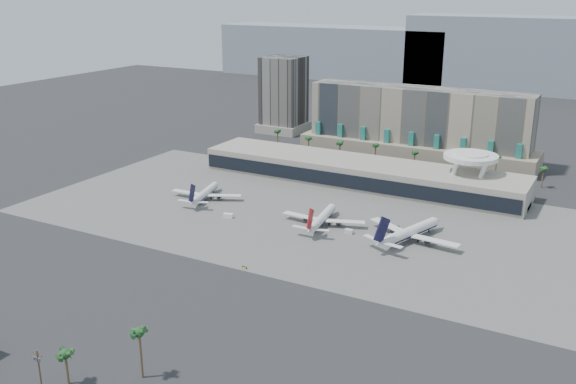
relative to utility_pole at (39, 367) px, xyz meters
The scene contains 17 objects.
ground 96.37m from the utility_pole, 88.81° to the left, with size 900.00×900.00×0.00m, color #232326.
apron_pad 151.27m from the utility_pole, 89.24° to the left, with size 260.00×130.00×0.06m, color #5B5B59.
mountain_ridge 567.33m from the utility_pole, 86.98° to the left, with size 680.00×60.00×70.00m.
hotel 270.94m from the utility_pole, 87.46° to the left, with size 140.00×30.00×42.00m.
office_tower 310.75m from the utility_pole, 107.44° to the left, with size 30.00×30.00×52.00m.
terminal 205.94m from the utility_pole, 89.44° to the left, with size 170.00×32.50×14.50m.
saucer_structure 219.91m from the utility_pole, 74.96° to the left, with size 26.00×26.00×21.89m.
palm_row 241.28m from the utility_pole, 87.86° to the left, with size 157.80×2.80×13.10m.
utility_pole is the anchor object (origin of this frame).
airliner_left 155.41m from the utility_pole, 110.10° to the left, with size 34.84×36.18×12.71m.
airliner_centre 142.30m from the utility_pole, 85.36° to the left, with size 37.13×38.46×13.31m.
airliner_right 151.69m from the utility_pole, 70.56° to the left, with size 41.58×43.03×15.37m.
service_vehicle_a 133.26m from the utility_pole, 102.71° to the left, with size 4.12×2.02×2.02m, color white.
service_vehicle_b 141.03m from the utility_pole, 79.54° to the left, with size 3.46×1.98×1.78m, color silver.
taxiway_sign 88.27m from the utility_pole, 86.17° to the left, with size 2.07×0.51×0.93m.
near_palm_a 6.67m from the utility_pole, 58.19° to the left, with size 6.00×6.00×10.26m.
near_palm_b 25.78m from the utility_pole, 42.54° to the left, with size 6.00×6.00×14.96m.
Camera 1 is at (120.93, -189.22, 99.72)m, focal length 40.00 mm.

